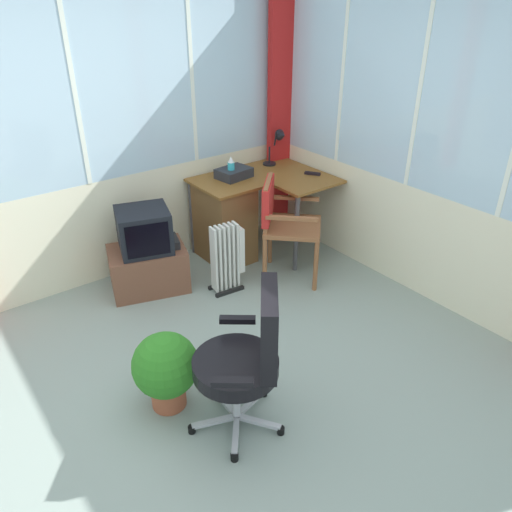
% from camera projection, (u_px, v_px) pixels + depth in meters
% --- Properties ---
extents(ground, '(5.11, 4.99, 0.06)m').
position_uv_depth(ground, '(231.00, 411.00, 3.18)').
color(ground, gray).
extents(north_window_panel, '(4.11, 0.07, 2.62)m').
position_uv_depth(north_window_panel, '(81.00, 135.00, 3.94)').
color(north_window_panel, '#EDE6C5').
rests_on(north_window_panel, ground).
extents(east_window_panel, '(0.07, 3.99, 2.62)m').
position_uv_depth(east_window_panel, '(461.00, 147.00, 3.64)').
color(east_window_panel, '#EDE6C5').
rests_on(east_window_panel, ground).
extents(curtain_corner, '(0.28, 0.09, 2.52)m').
position_uv_depth(curtain_corner, '(281.00, 110.00, 4.91)').
color(curtain_corner, red).
rests_on(curtain_corner, ground).
extents(desk, '(1.17, 0.96, 0.77)m').
position_uv_depth(desk, '(229.00, 217.00, 4.73)').
color(desk, brown).
rests_on(desk, ground).
extents(desk_lamp, '(0.22, 0.19, 0.36)m').
position_uv_depth(desk_lamp, '(279.00, 142.00, 4.88)').
color(desk_lamp, black).
rests_on(desk_lamp, desk).
extents(tv_remote, '(0.12, 0.15, 0.02)m').
position_uv_depth(tv_remote, '(312.00, 173.00, 4.72)').
color(tv_remote, black).
rests_on(tv_remote, desk).
extents(spray_bottle, '(0.06, 0.06, 0.22)m').
position_uv_depth(spray_bottle, '(231.00, 168.00, 4.57)').
color(spray_bottle, '#35B8CC').
rests_on(spray_bottle, desk).
extents(paper_tray, '(0.33, 0.27, 0.09)m').
position_uv_depth(paper_tray, '(234.00, 173.00, 4.63)').
color(paper_tray, '#26282F').
rests_on(paper_tray, desk).
extents(wooden_armchair, '(0.68, 0.68, 0.91)m').
position_uv_depth(wooden_armchair, '(280.00, 215.00, 4.32)').
color(wooden_armchair, brown).
rests_on(wooden_armchair, ground).
extents(office_chair, '(0.60, 0.61, 0.94)m').
position_uv_depth(office_chair, '(249.00, 354.00, 2.80)').
color(office_chair, '#B7B7BF').
rests_on(office_chair, ground).
extents(tv_on_stand, '(0.74, 0.61, 0.74)m').
position_uv_depth(tv_on_stand, '(147.00, 255.00, 4.25)').
color(tv_on_stand, brown).
rests_on(tv_on_stand, ground).
extents(space_heater, '(0.32, 0.20, 0.62)m').
position_uv_depth(space_heater, '(228.00, 257.00, 4.24)').
color(space_heater, silver).
rests_on(space_heater, ground).
extents(potted_plant, '(0.41, 0.41, 0.53)m').
position_uv_depth(potted_plant, '(166.00, 368.00, 3.05)').
color(potted_plant, '#A65135').
rests_on(potted_plant, ground).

